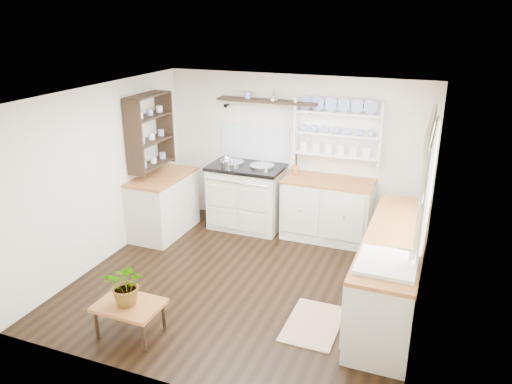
# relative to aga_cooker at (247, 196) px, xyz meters

# --- Properties ---
(floor) EXTENTS (4.00, 3.80, 0.01)m
(floor) POSITION_rel_aga_cooker_xyz_m (0.64, -1.57, -0.50)
(floor) COLOR black
(floor) RESTS_ON ground
(wall_back) EXTENTS (4.00, 0.02, 2.30)m
(wall_back) POSITION_rel_aga_cooker_xyz_m (0.64, 0.33, 0.65)
(wall_back) COLOR silver
(wall_back) RESTS_ON ground
(wall_right) EXTENTS (0.02, 3.80, 2.30)m
(wall_right) POSITION_rel_aga_cooker_xyz_m (2.64, -1.57, 0.65)
(wall_right) COLOR silver
(wall_right) RESTS_ON ground
(wall_left) EXTENTS (0.02, 3.80, 2.30)m
(wall_left) POSITION_rel_aga_cooker_xyz_m (-1.36, -1.57, 0.65)
(wall_left) COLOR silver
(wall_left) RESTS_ON ground
(ceiling) EXTENTS (4.00, 3.80, 0.01)m
(ceiling) POSITION_rel_aga_cooker_xyz_m (0.64, -1.57, 1.80)
(ceiling) COLOR white
(ceiling) RESTS_ON wall_back
(window) EXTENTS (0.08, 1.55, 1.22)m
(window) POSITION_rel_aga_cooker_xyz_m (2.59, -1.42, 1.07)
(window) COLOR white
(window) RESTS_ON wall_right
(aga_cooker) EXTENTS (1.10, 0.76, 1.01)m
(aga_cooker) POSITION_rel_aga_cooker_xyz_m (0.00, 0.00, 0.00)
(aga_cooker) COLOR beige
(aga_cooker) RESTS_ON floor
(back_cabinets) EXTENTS (1.27, 0.63, 0.90)m
(back_cabinets) POSITION_rel_aga_cooker_xyz_m (1.24, 0.03, -0.04)
(back_cabinets) COLOR beige
(back_cabinets) RESTS_ON floor
(right_cabinets) EXTENTS (0.62, 2.43, 0.90)m
(right_cabinets) POSITION_rel_aga_cooker_xyz_m (2.34, -1.47, -0.04)
(right_cabinets) COLOR beige
(right_cabinets) RESTS_ON floor
(belfast_sink) EXTENTS (0.55, 0.60, 0.45)m
(belfast_sink) POSITION_rel_aga_cooker_xyz_m (2.34, -2.22, 0.30)
(belfast_sink) COLOR white
(belfast_sink) RESTS_ON right_cabinets
(left_cabinets) EXTENTS (0.62, 1.13, 0.90)m
(left_cabinets) POSITION_rel_aga_cooker_xyz_m (-1.06, -0.67, -0.04)
(left_cabinets) COLOR beige
(left_cabinets) RESTS_ON floor
(plate_rack) EXTENTS (1.20, 0.22, 0.90)m
(plate_rack) POSITION_rel_aga_cooker_xyz_m (1.29, 0.29, 1.06)
(plate_rack) COLOR white
(plate_rack) RESTS_ON wall_back
(high_shelf) EXTENTS (1.50, 0.29, 0.16)m
(high_shelf) POSITION_rel_aga_cooker_xyz_m (0.24, 0.21, 1.41)
(high_shelf) COLOR black
(high_shelf) RESTS_ON wall_back
(left_shelving) EXTENTS (0.28, 0.80, 1.05)m
(left_shelving) POSITION_rel_aga_cooker_xyz_m (-1.20, -0.67, 1.05)
(left_shelving) COLOR black
(left_shelving) RESTS_ON wall_left
(kettle) EXTENTS (0.18, 0.18, 0.22)m
(kettle) POSITION_rel_aga_cooker_xyz_m (-0.28, -0.12, 0.54)
(kettle) COLOR silver
(kettle) RESTS_ON aga_cooker
(utensil_crock) EXTENTS (0.11, 0.11, 0.12)m
(utensil_crock) POSITION_rel_aga_cooker_xyz_m (0.72, 0.11, 0.47)
(utensil_crock) COLOR olive
(utensil_crock) RESTS_ON back_cabinets
(center_table) EXTENTS (0.66, 0.48, 0.36)m
(center_table) POSITION_rel_aga_cooker_xyz_m (-0.08, -2.97, -0.19)
(center_table) COLOR brown
(center_table) RESTS_ON floor
(potted_plant) EXTENTS (0.47, 0.43, 0.46)m
(potted_plant) POSITION_rel_aga_cooker_xyz_m (-0.08, -2.97, 0.09)
(potted_plant) COLOR #3F7233
(potted_plant) RESTS_ON center_table
(floor_rug) EXTENTS (0.55, 0.85, 0.02)m
(floor_rug) POSITION_rel_aga_cooker_xyz_m (1.64, -2.13, -0.49)
(floor_rug) COLOR #896E50
(floor_rug) RESTS_ON floor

